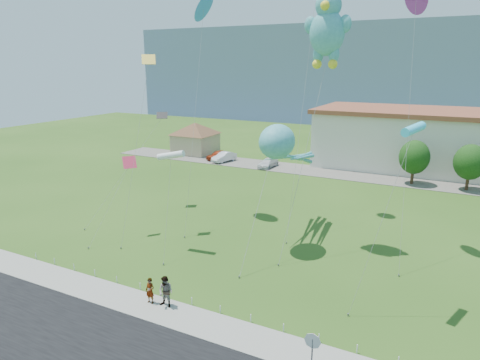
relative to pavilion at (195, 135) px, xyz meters
name	(u,v)px	position (x,y,z in m)	size (l,w,h in m)	color
ground	(190,291)	(24.00, -38.00, -3.02)	(160.00, 160.00, 0.00)	#294B15
sidewalk	(164,312)	(24.00, -40.75, -2.97)	(80.00, 2.50, 0.10)	gray
parking_strip	(333,173)	(24.00, -3.00, -2.99)	(70.00, 6.00, 0.06)	#59544C
hill_ridge	(411,70)	(24.00, 82.00, 9.48)	(160.00, 50.00, 25.00)	slate
pavilion	(195,135)	(0.00, 0.00, 0.00)	(9.20, 9.20, 5.00)	tan
stop_sign	(312,345)	(33.50, -42.21, -1.15)	(0.80, 0.07, 2.50)	slate
rope_fence	(178,297)	(24.00, -39.30, -2.77)	(26.05, 0.05, 0.50)	white
tree_near	(414,157)	(34.00, -4.00, 0.36)	(3.60, 3.60, 5.47)	#3F2B19
tree_mid	(470,162)	(40.00, -4.00, 0.36)	(3.60, 3.60, 5.47)	#3F2B19
pedestrian_left	(150,291)	(22.71, -40.37, -2.11)	(0.59, 0.39, 1.63)	gray
pedestrian_right	(166,292)	(23.82, -40.29, -1.95)	(0.95, 0.74, 1.96)	gray
parked_car_red	(219,155)	(5.98, -2.81, -2.26)	(1.65, 4.11, 1.40)	#9A2E12
parked_car_silver	(224,157)	(7.40, -3.61, -2.25)	(1.50, 4.31, 1.42)	silver
parked_car_white	(268,163)	(14.75, -3.91, -2.34)	(1.74, 4.28, 1.24)	silver
octopus_kite	(284,149)	(26.19, -27.57, 4.76)	(2.64, 13.17, 9.91)	teal
teddy_bear_kite	(327,27)	(28.86, -26.31, 13.84)	(3.51, 6.92, 19.51)	teal
small_kite_pink	(126,170)	(13.92, -32.09, 2.70)	(1.57, 5.16, 6.72)	#E53355
small_kite_white	(171,156)	(19.09, -32.78, 4.48)	(1.40, 4.16, 7.99)	white
small_kite_yellow	(145,83)	(15.12, -30.46, 9.73)	(1.29, 5.87, 15.06)	yellow
small_kite_purple	(416,3)	(34.50, -23.56, 15.47)	(2.30, 7.05, 19.67)	purple
small_kite_blue	(203,13)	(16.77, -23.92, 15.64)	(2.93, 7.77, 19.85)	#2A82F1
small_kite_black	(154,128)	(11.39, -24.95, 5.16)	(2.56, 10.23, 9.72)	black
small_kite_cyan	(413,131)	(36.08, -33.80, 7.71)	(2.59, 3.56, 11.27)	#37CEF7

